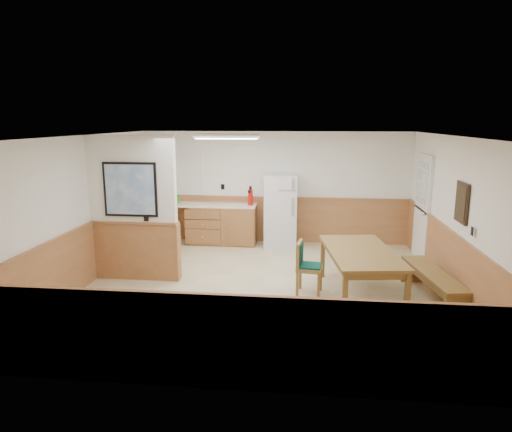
# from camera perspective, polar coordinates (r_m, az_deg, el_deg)

# --- Properties ---
(ground) EXTENTS (6.00, 6.00, 0.00)m
(ground) POSITION_cam_1_polar(r_m,az_deg,el_deg) (7.73, 0.86, -8.88)
(ground) COLOR beige
(ground) RESTS_ON ground
(ceiling) EXTENTS (6.00, 6.00, 0.02)m
(ceiling) POSITION_cam_1_polar(r_m,az_deg,el_deg) (7.23, 0.92, 9.99)
(ceiling) COLOR white
(ceiling) RESTS_ON back_wall
(back_wall) EXTENTS (6.00, 0.02, 2.50)m
(back_wall) POSITION_cam_1_polar(r_m,az_deg,el_deg) (10.32, 2.41, 3.58)
(back_wall) COLOR white
(back_wall) RESTS_ON ground
(right_wall) EXTENTS (0.02, 6.00, 2.50)m
(right_wall) POSITION_cam_1_polar(r_m,az_deg,el_deg) (7.71, 23.68, -0.26)
(right_wall) COLOR white
(right_wall) RESTS_ON ground
(left_wall) EXTENTS (0.02, 6.00, 2.50)m
(left_wall) POSITION_cam_1_polar(r_m,az_deg,el_deg) (8.21, -20.46, 0.68)
(left_wall) COLOR white
(left_wall) RESTS_ON ground
(wainscot_back) EXTENTS (6.00, 0.04, 1.00)m
(wainscot_back) POSITION_cam_1_polar(r_m,az_deg,el_deg) (10.44, 2.37, -0.51)
(wainscot_back) COLOR #AE7645
(wainscot_back) RESTS_ON ground
(wainscot_right) EXTENTS (0.04, 6.00, 1.00)m
(wainscot_right) POSITION_cam_1_polar(r_m,az_deg,el_deg) (7.89, 23.09, -5.59)
(wainscot_right) COLOR #AE7645
(wainscot_right) RESTS_ON ground
(wainscot_left) EXTENTS (0.04, 6.00, 1.00)m
(wainscot_left) POSITION_cam_1_polar(r_m,az_deg,el_deg) (8.37, -19.97, -4.37)
(wainscot_left) COLOR #AE7645
(wainscot_left) RESTS_ON ground
(partition_wall) EXTENTS (1.50, 0.20, 2.50)m
(partition_wall) POSITION_cam_1_polar(r_m,az_deg,el_deg) (8.08, -15.08, 0.73)
(partition_wall) COLOR white
(partition_wall) RESTS_ON ground
(kitchen_counter) EXTENTS (2.20, 0.61, 1.00)m
(kitchen_counter) POSITION_cam_1_polar(r_m,az_deg,el_deg) (10.30, -4.46, -0.92)
(kitchen_counter) COLOR #9B6A37
(kitchen_counter) RESTS_ON ground
(exterior_door) EXTENTS (0.07, 1.02, 2.15)m
(exterior_door) POSITION_cam_1_polar(r_m,az_deg,el_deg) (9.53, 20.03, 0.97)
(exterior_door) COLOR white
(exterior_door) RESTS_ON ground
(kitchen_window) EXTENTS (0.80, 0.04, 1.00)m
(kitchen_window) POSITION_cam_1_polar(r_m,az_deg,el_deg) (10.60, -9.03, 5.30)
(kitchen_window) COLOR white
(kitchen_window) RESTS_ON back_wall
(wall_painting) EXTENTS (0.04, 0.50, 0.60)m
(wall_painting) POSITION_cam_1_polar(r_m,az_deg,el_deg) (7.37, 24.31, 1.54)
(wall_painting) COLOR black
(wall_painting) RESTS_ON right_wall
(fluorescent_fixture) EXTENTS (1.20, 0.30, 0.09)m
(fluorescent_fixture) POSITION_cam_1_polar(r_m,az_deg,el_deg) (8.62, -3.66, 9.92)
(fluorescent_fixture) COLOR white
(fluorescent_fixture) RESTS_ON ceiling
(refrigerator) EXTENTS (0.74, 0.74, 1.59)m
(refrigerator) POSITION_cam_1_polar(r_m,az_deg,el_deg) (10.03, 3.03, 0.69)
(refrigerator) COLOR silver
(refrigerator) RESTS_ON ground
(dining_table) EXTENTS (1.23, 2.08, 0.75)m
(dining_table) POSITION_cam_1_polar(r_m,az_deg,el_deg) (7.33, 12.94, -4.89)
(dining_table) COLOR olive
(dining_table) RESTS_ON ground
(dining_bench) EXTENTS (0.64, 1.79, 0.45)m
(dining_bench) POSITION_cam_1_polar(r_m,az_deg,el_deg) (7.60, 21.25, -7.28)
(dining_bench) COLOR olive
(dining_bench) RESTS_ON ground
(dining_chair) EXTENTS (0.59, 0.45, 0.85)m
(dining_chair) POSITION_cam_1_polar(r_m,az_deg,el_deg) (7.37, 6.10, -5.90)
(dining_chair) COLOR olive
(dining_chair) RESTS_ON ground
(fire_extinguisher) EXTENTS (0.14, 0.14, 0.42)m
(fire_extinguisher) POSITION_cam_1_polar(r_m,az_deg,el_deg) (10.04, -0.70, 2.41)
(fire_extinguisher) COLOR red
(fire_extinguisher) RESTS_ON kitchen_counter
(soap_bottle) EXTENTS (0.07, 0.07, 0.20)m
(soap_bottle) POSITION_cam_1_polar(r_m,az_deg,el_deg) (10.45, -9.74, 2.15)
(soap_bottle) COLOR #198D26
(soap_bottle) RESTS_ON kitchen_counter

